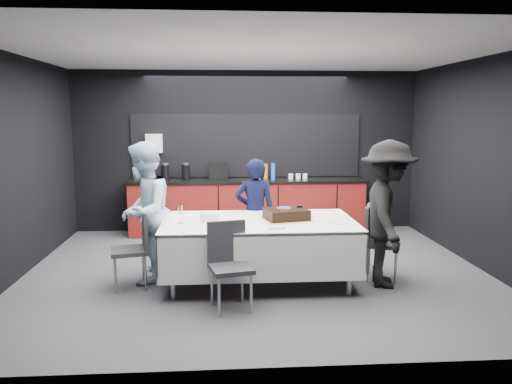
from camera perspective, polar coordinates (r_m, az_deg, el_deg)
ground at (r=6.64m, az=0.06°, el=-9.13°), size 6.00×6.00×0.00m
room_shell at (r=6.31m, az=0.06°, el=7.13°), size 6.04×5.04×2.82m
kitchenette at (r=8.65m, az=-1.09°, el=-1.15°), size 4.10×0.64×2.05m
party_table at (r=6.08m, az=0.33°, el=-4.54°), size 2.32×1.32×0.78m
cake_assembly at (r=6.09m, az=3.49°, el=-2.55°), size 0.61×0.54×0.17m
plate_stack at (r=6.05m, az=-5.31°, el=-2.81°), size 0.24×0.24×0.10m
loose_plate_near at (r=5.61m, az=-3.33°, el=-4.20°), size 0.21×0.21×0.01m
loose_plate_right_a at (r=6.37m, az=6.56°, el=-2.66°), size 0.19×0.19×0.01m
loose_plate_right_b at (r=6.00m, az=9.31°, el=-3.45°), size 0.22×0.22×0.01m
loose_plate_far at (r=6.48m, az=0.19°, el=-2.39°), size 0.22×0.22×0.01m
fork_pile at (r=5.62m, az=2.38°, el=-4.07°), size 0.19×0.14×0.03m
champagne_flute at (r=5.89m, az=-8.62°, el=-2.11°), size 0.06×0.06×0.22m
chair_left at (r=6.12m, az=-13.59°, el=-5.73°), size 0.50×0.50×0.92m
chair_right at (r=6.46m, az=13.59°, el=-4.96°), size 0.54×0.54×0.92m
chair_near at (r=5.35m, az=-3.11°, el=-7.62°), size 0.51×0.51×0.92m
person_center at (r=6.73m, az=-0.12°, el=-2.39°), size 0.55×0.38×1.47m
person_left at (r=6.26m, az=-12.67°, el=-2.28°), size 0.76×0.92×1.73m
person_right at (r=6.14m, az=14.79°, el=-2.43°), size 0.87×1.25×1.76m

